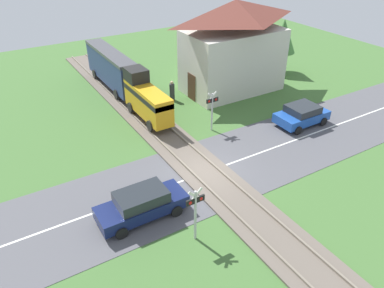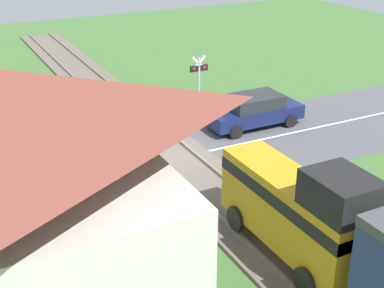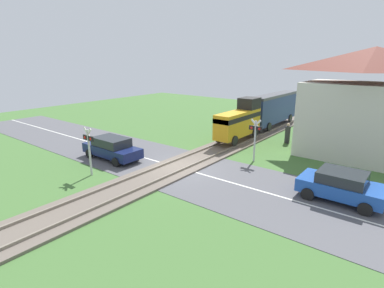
% 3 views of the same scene
% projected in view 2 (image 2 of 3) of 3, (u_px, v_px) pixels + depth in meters
% --- Properties ---
extents(ground_plane, '(60.00, 60.00, 0.00)m').
position_uv_depth(ground_plane, '(176.00, 159.00, 20.91)').
color(ground_plane, '#426B33').
extents(road_surface, '(48.00, 6.40, 0.02)m').
position_uv_depth(road_surface, '(176.00, 159.00, 20.91)').
color(road_surface, '#515156').
rests_on(road_surface, ground_plane).
extents(track_bed, '(2.80, 48.00, 0.24)m').
position_uv_depth(track_bed, '(176.00, 157.00, 20.88)').
color(track_bed, '#665B51').
rests_on(track_bed, ground_plane).
extents(car_near_crossing, '(4.36, 1.85, 1.48)m').
position_uv_depth(car_near_crossing, '(254.00, 110.00, 23.65)').
color(car_near_crossing, '#141E4C').
rests_on(car_near_crossing, ground_plane).
extents(crossing_signal_west_approach, '(0.90, 0.18, 2.82)m').
position_uv_depth(crossing_signal_west_approach, '(199.00, 77.00, 24.72)').
color(crossing_signal_west_approach, '#B7B7B7').
rests_on(crossing_signal_west_approach, ground_plane).
extents(crossing_signal_east_approach, '(0.90, 0.18, 2.82)m').
position_uv_depth(crossing_signal_east_approach, '(137.00, 177.00, 15.61)').
color(crossing_signal_east_approach, '#B7B7B7').
rests_on(crossing_signal_east_approach, ground_plane).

